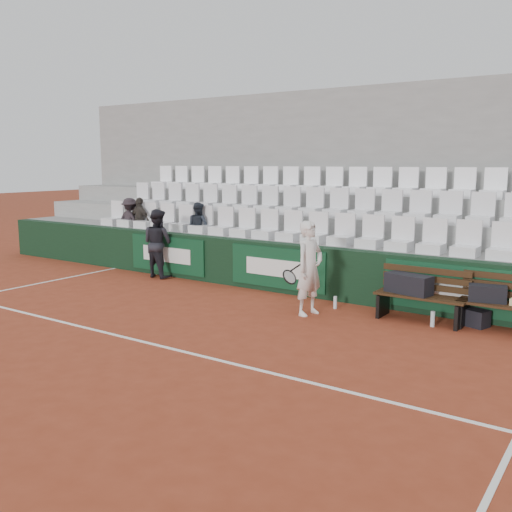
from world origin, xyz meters
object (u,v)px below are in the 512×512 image
(water_bottle_far, at_px, (433,319))
(tennis_player, at_px, (309,268))
(ball_kid, at_px, (158,243))
(spectator_b, at_px, (140,203))
(bench_right, at_px, (507,318))
(water_bottle_near, at_px, (335,302))
(bench_left, at_px, (420,308))
(spectator_a, at_px, (130,203))
(sports_bag_right, at_px, (487,293))
(spectator_c, at_px, (198,208))
(sports_bag_ground, at_px, (473,317))
(sports_bag_left, at_px, (409,284))

(water_bottle_far, bearing_deg, tennis_player, -167.20)
(tennis_player, relative_size, ball_kid, 1.04)
(spectator_b, bearing_deg, tennis_player, 168.86)
(bench_right, height_order, water_bottle_near, bench_right)
(water_bottle_near, xyz_separation_m, ball_kid, (-4.68, 0.32, 0.67))
(bench_left, xyz_separation_m, water_bottle_near, (-1.55, -0.03, -0.11))
(tennis_player, xyz_separation_m, spectator_a, (-6.23, 1.75, 0.77))
(sports_bag_right, height_order, spectator_c, spectator_c)
(bench_left, xyz_separation_m, sports_bag_ground, (0.80, 0.24, -0.09))
(sports_bag_right, height_order, spectator_b, spectator_b)
(sports_bag_left, distance_m, spectator_b, 7.55)
(bench_right, bearing_deg, spectator_a, 174.14)
(sports_bag_ground, xyz_separation_m, ball_kid, (-7.03, 0.04, 0.65))
(sports_bag_right, bearing_deg, spectator_c, 171.93)
(tennis_player, distance_m, spectator_b, 6.18)
(sports_bag_right, distance_m, ball_kid, 7.24)
(bench_left, xyz_separation_m, bench_right, (1.32, 0.15, 0.00))
(ball_kid, bearing_deg, sports_bag_right, -177.36)
(bench_right, xyz_separation_m, sports_bag_ground, (-0.52, 0.09, -0.09))
(bench_right, height_order, water_bottle_far, bench_right)
(spectator_b, bearing_deg, spectator_c, -174.50)
(tennis_player, height_order, spectator_a, spectator_a)
(bench_right, distance_m, sports_bag_ground, 0.53)
(sports_bag_ground, distance_m, spectator_c, 6.72)
(sports_bag_left, xyz_separation_m, spectator_b, (-7.41, 1.10, 0.99))
(sports_bag_right, distance_m, spectator_a, 9.10)
(bench_left, relative_size, ball_kid, 0.95)
(water_bottle_near, xyz_separation_m, water_bottle_far, (1.82, -0.15, 0.01))
(sports_bag_ground, height_order, tennis_player, tennis_player)
(sports_bag_ground, bearing_deg, tennis_player, -160.84)
(spectator_b, distance_m, spectator_c, 1.92)
(bench_right, height_order, spectator_c, spectator_c)
(spectator_c, bearing_deg, bench_right, 179.01)
(bench_left, distance_m, tennis_player, 1.96)
(sports_bag_ground, bearing_deg, sports_bag_left, -167.15)
(sports_bag_left, xyz_separation_m, sports_bag_ground, (1.02, 0.23, -0.47))
(spectator_a, xyz_separation_m, spectator_c, (2.28, 0.00, -0.01))
(tennis_player, xyz_separation_m, spectator_b, (-5.87, 1.75, 0.78))
(sports_bag_ground, bearing_deg, ball_kid, 179.65)
(sports_bag_ground, relative_size, spectator_a, 0.39)
(sports_bag_left, xyz_separation_m, ball_kid, (-6.01, 0.28, 0.17))
(water_bottle_far, distance_m, tennis_player, 2.19)
(bench_right, relative_size, sports_bag_left, 1.96)
(sports_bag_left, bearing_deg, spectator_b, 171.57)
(sports_bag_ground, relative_size, water_bottle_near, 1.99)
(sports_bag_right, xyz_separation_m, sports_bag_ground, (-0.21, 0.09, -0.44))
(ball_kid, height_order, spectator_c, spectator_c)
(bench_left, distance_m, bench_right, 1.33)
(sports_bag_left, bearing_deg, sports_bag_right, 6.79)
(ball_kid, distance_m, spectator_c, 1.25)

